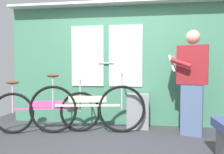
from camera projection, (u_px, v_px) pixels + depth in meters
train_door_wall at (117, 62)px, 3.79m from camera, size 4.02×0.28×2.19m
bicycle_near_door at (87, 108)px, 3.29m from camera, size 1.83×0.47×0.97m
bicycle_leaning_behind at (46, 111)px, 3.30m from camera, size 1.66×0.55×0.86m
passenger_reading_newspaper at (191, 80)px, 3.17m from camera, size 0.61×0.54×1.60m
trash_bin_by_wall at (138, 111)px, 3.57m from camera, size 0.37×0.28×0.59m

